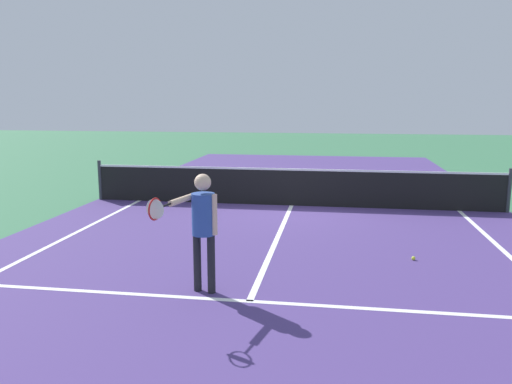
# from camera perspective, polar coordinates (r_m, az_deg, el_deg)

# --- Properties ---
(ground_plane) EXTENTS (60.00, 60.00, 0.00)m
(ground_plane) POSITION_cam_1_polar(r_m,az_deg,el_deg) (13.02, 4.04, -1.53)
(ground_plane) COLOR #38724C
(court_surface_inbounds) EXTENTS (10.62, 24.40, 0.00)m
(court_surface_inbounds) POSITION_cam_1_polar(r_m,az_deg,el_deg) (13.02, 4.04, -1.53)
(court_surface_inbounds) COLOR #4C387A
(court_surface_inbounds) RESTS_ON ground_plane
(line_service_near) EXTENTS (8.22, 0.10, 0.01)m
(line_service_near) POSITION_cam_1_polar(r_m,az_deg,el_deg) (6.92, -0.74, -12.22)
(line_service_near) COLOR white
(line_service_near) RESTS_ON ground_plane
(line_center_service) EXTENTS (0.10, 6.40, 0.01)m
(line_center_service) POSITION_cam_1_polar(r_m,az_deg,el_deg) (9.92, 2.41, -5.23)
(line_center_service) COLOR white
(line_center_service) RESTS_ON ground_plane
(net) EXTENTS (10.53, 0.09, 1.07)m
(net) POSITION_cam_1_polar(r_m,az_deg,el_deg) (12.93, 4.06, 0.61)
(net) COLOR #33383D
(net) RESTS_ON ground_plane
(player_near) EXTENTS (0.70, 1.15, 1.68)m
(player_near) POSITION_cam_1_polar(r_m,az_deg,el_deg) (6.96, -6.10, -3.14)
(player_near) COLOR black
(player_near) RESTS_ON ground_plane
(tennis_ball_mid_court) EXTENTS (0.07, 0.07, 0.07)m
(tennis_ball_mid_court) POSITION_cam_1_polar(r_m,az_deg,el_deg) (8.99, 17.35, -7.15)
(tennis_ball_mid_court) COLOR #CCE033
(tennis_ball_mid_court) RESTS_ON ground_plane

